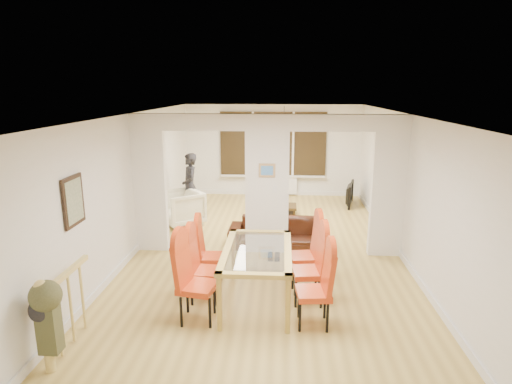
# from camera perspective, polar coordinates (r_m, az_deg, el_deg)

# --- Properties ---
(floor) EXTENTS (5.00, 9.00, 0.01)m
(floor) POSITION_cam_1_polar(r_m,az_deg,el_deg) (8.27, 1.43, -7.92)
(floor) COLOR tan
(floor) RESTS_ON ground
(room_walls) EXTENTS (5.00, 9.00, 2.60)m
(room_walls) POSITION_cam_1_polar(r_m,az_deg,el_deg) (7.88, 1.49, 0.89)
(room_walls) COLOR silver
(room_walls) RESTS_ON floor
(divider_wall) EXTENTS (5.00, 0.18, 2.60)m
(divider_wall) POSITION_cam_1_polar(r_m,az_deg,el_deg) (7.88, 1.49, 0.89)
(divider_wall) COLOR white
(divider_wall) RESTS_ON floor
(bay_window_blinds) EXTENTS (3.00, 0.08, 1.80)m
(bay_window_blinds) POSITION_cam_1_polar(r_m,az_deg,el_deg) (12.22, 2.28, 6.44)
(bay_window_blinds) COLOR black
(bay_window_blinds) RESTS_ON room_walls
(radiator) EXTENTS (1.40, 0.08, 0.50)m
(radiator) POSITION_cam_1_polar(r_m,az_deg,el_deg) (12.39, 2.22, 0.90)
(radiator) COLOR white
(radiator) RESTS_ON floor
(pendant_light) EXTENTS (0.36, 0.36, 0.36)m
(pendant_light) POSITION_cam_1_polar(r_m,az_deg,el_deg) (11.02, 3.75, 9.02)
(pendant_light) COLOR orange
(pendant_light) RESTS_ON room_walls
(stair_newel) EXTENTS (0.40, 1.20, 1.10)m
(stair_newel) POSITION_cam_1_polar(r_m,az_deg,el_deg) (5.72, -23.75, -13.46)
(stair_newel) COLOR #D5BA61
(stair_newel) RESTS_ON floor
(wall_poster) EXTENTS (0.04, 0.52, 0.67)m
(wall_poster) POSITION_cam_1_polar(r_m,az_deg,el_deg) (6.13, -23.17, -1.11)
(wall_poster) COLOR gray
(wall_poster) RESTS_ON room_walls
(pillar_photo) EXTENTS (0.30, 0.03, 0.25)m
(pillar_photo) POSITION_cam_1_polar(r_m,az_deg,el_deg) (7.73, 1.48, 2.90)
(pillar_photo) COLOR #4C8CD8
(pillar_photo) RESTS_ON divider_wall
(dining_table) EXTENTS (0.97, 1.73, 0.81)m
(dining_table) POSITION_cam_1_polar(r_m,az_deg,el_deg) (6.31, 0.16, -11.05)
(dining_table) COLOR #BB9B45
(dining_table) RESTS_ON floor
(dining_chair_la) EXTENTS (0.54, 0.54, 1.14)m
(dining_chair_la) POSITION_cam_1_polar(r_m,az_deg,el_deg) (5.82, -7.82, -11.64)
(dining_chair_la) COLOR red
(dining_chair_la) RESTS_ON floor
(dining_chair_lb) EXTENTS (0.44, 0.44, 1.05)m
(dining_chair_lb) POSITION_cam_1_polar(r_m,az_deg,el_deg) (6.34, -6.82, -9.88)
(dining_chair_lb) COLOR red
(dining_chair_lb) RESTS_ON floor
(dining_chair_lc) EXTENTS (0.42, 0.42, 1.01)m
(dining_chair_lc) POSITION_cam_1_polar(r_m,az_deg,el_deg) (6.88, -6.05, -8.07)
(dining_chair_lc) COLOR red
(dining_chair_lc) RESTS_ON floor
(dining_chair_ra) EXTENTS (0.47, 0.47, 1.08)m
(dining_chair_ra) POSITION_cam_1_polar(r_m,az_deg,el_deg) (5.72, 7.68, -12.47)
(dining_chair_ra) COLOR red
(dining_chair_ra) RESTS_ON floor
(dining_chair_rb) EXTENTS (0.49, 0.49, 1.10)m
(dining_chair_rb) POSITION_cam_1_polar(r_m,az_deg,el_deg) (6.28, 7.01, -9.86)
(dining_chair_rb) COLOR red
(dining_chair_rb) RESTS_ON floor
(dining_chair_rc) EXTENTS (0.49, 0.49, 1.09)m
(dining_chair_rc) POSITION_cam_1_polar(r_m,az_deg,el_deg) (6.81, 6.46, -7.95)
(dining_chair_rc) COLOR red
(dining_chair_rc) RESTS_ON floor
(sofa) EXTENTS (1.90, 0.77, 0.55)m
(sofa) POSITION_cam_1_polar(r_m,az_deg,el_deg) (8.45, 2.86, -5.46)
(sofa) COLOR black
(sofa) RESTS_ON floor
(armchair) EXTENTS (1.18, 1.19, 0.78)m
(armchair) POSITION_cam_1_polar(r_m,az_deg,el_deg) (9.89, -9.87, -2.09)
(armchair) COLOR white
(armchair) RESTS_ON floor
(person) EXTENTS (0.67, 0.56, 1.58)m
(person) POSITION_cam_1_polar(r_m,az_deg,el_deg) (10.17, -8.78, 0.72)
(person) COLOR black
(person) RESTS_ON floor
(television) EXTENTS (1.05, 0.37, 0.60)m
(television) POSITION_cam_1_polar(r_m,az_deg,el_deg) (11.63, 12.00, -0.24)
(television) COLOR black
(television) RESTS_ON floor
(coffee_table) EXTENTS (1.12, 0.56, 0.26)m
(coffee_table) POSITION_cam_1_polar(r_m,az_deg,el_deg) (10.51, 2.34, -2.42)
(coffee_table) COLOR #362712
(coffee_table) RESTS_ON floor
(bottle) EXTENTS (0.07, 0.07, 0.27)m
(bottle) POSITION_cam_1_polar(r_m,az_deg,el_deg) (10.54, 2.79, -0.89)
(bottle) COLOR #143F19
(bottle) RESTS_ON coffee_table
(bowl) EXTENTS (0.21, 0.21, 0.05)m
(bowl) POSITION_cam_1_polar(r_m,az_deg,el_deg) (10.35, 2.78, -1.79)
(bowl) COLOR #362712
(bowl) RESTS_ON coffee_table
(shoes) EXTENTS (0.22, 0.24, 0.09)m
(shoes) POSITION_cam_1_polar(r_m,az_deg,el_deg) (7.89, 2.39, -8.68)
(shoes) COLOR black
(shoes) RESTS_ON floor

